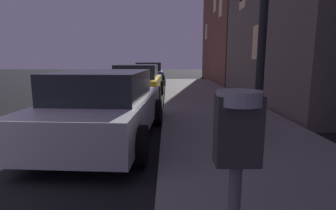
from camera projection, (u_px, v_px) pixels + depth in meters
parking_meter at (236, 168)px, 1.14m from camera, size 0.19×0.19×1.39m
car_silver at (105, 106)px, 5.33m from camera, size 2.26×4.30×1.43m
car_yellow_cab at (138, 82)px, 11.09m from camera, size 2.15×4.17×1.43m
car_blue at (149, 73)px, 17.59m from camera, size 2.18×4.18×1.43m
building_far at (258, 0)px, 18.47m from camera, size 6.37×9.80×11.49m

